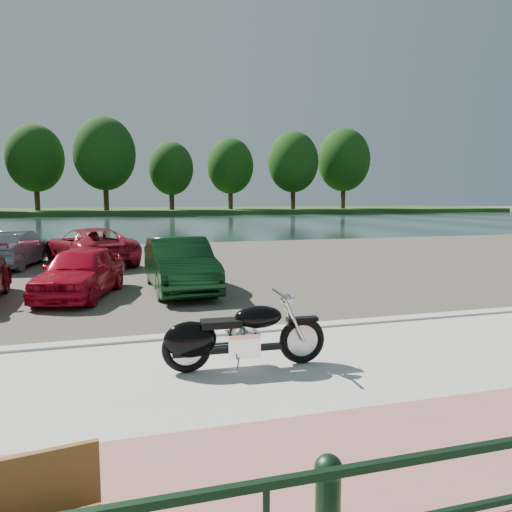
{
  "coord_description": "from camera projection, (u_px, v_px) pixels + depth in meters",
  "views": [
    {
      "loc": [
        -2.75,
        -6.36,
        2.5
      ],
      "look_at": [
        0.55,
        4.83,
        1.1
      ],
      "focal_mm": 35.0,
      "sensor_mm": 36.0,
      "label": 1
    }
  ],
  "objects": [
    {
      "name": "parking_lot",
      "position": [
        192.0,
        267.0,
        17.6
      ],
      "size": [
        60.0,
        18.0,
        0.04
      ],
      "primitive_type": "cube",
      "color": "#423C35",
      "rests_on": "ground"
    },
    {
      "name": "car_4",
      "position": [
        80.0,
        271.0,
        12.23
      ],
      "size": [
        2.43,
        3.94,
        1.25
      ],
      "primitive_type": "imported",
      "rotation": [
        0.0,
        0.0,
        -0.28
      ],
      "color": "red",
      "rests_on": "parking_lot"
    },
    {
      "name": "river",
      "position": [
        141.0,
        224.0,
        45.22
      ],
      "size": [
        120.0,
        40.0,
        0.0
      ],
      "primitive_type": "cube",
      "color": "#182C27",
      "rests_on": "ground"
    },
    {
      "name": "kerb",
      "position": [
        271.0,
        331.0,
        9.02
      ],
      "size": [
        60.0,
        0.3,
        0.14
      ],
      "primitive_type": "cube",
      "color": "beige",
      "rests_on": "ground"
    },
    {
      "name": "far_bank",
      "position": [
        127.0,
        211.0,
        75.66
      ],
      "size": [
        120.0,
        24.0,
        0.6
      ],
      "primitive_type": "cube",
      "color": "#244D1B",
      "rests_on": "ground"
    },
    {
      "name": "motorcycle",
      "position": [
        230.0,
        337.0,
        6.91
      ],
      "size": [
        2.33,
        0.75,
        1.05
      ],
      "rotation": [
        0.0,
        0.0,
        -0.05
      ],
      "color": "black",
      "rests_on": "promenade"
    },
    {
      "name": "car_9",
      "position": [
        13.0,
        249.0,
        17.31
      ],
      "size": [
        2.0,
        4.08,
        1.29
      ],
      "primitive_type": "imported",
      "rotation": [
        0.0,
        0.0,
        2.97
      ],
      "color": "slate",
      "rests_on": "parking_lot"
    },
    {
      "name": "ground",
      "position": [
        315.0,
        372.0,
        7.13
      ],
      "size": [
        200.0,
        200.0,
        0.0
      ],
      "primitive_type": "plane",
      "color": "#595447",
      "rests_on": "ground"
    },
    {
      "name": "pink_path",
      "position": [
        419.0,
        450.0,
        4.73
      ],
      "size": [
        60.0,
        2.0,
        0.01
      ],
      "primitive_type": "cube",
      "color": "#A4625C",
      "rests_on": "promenade"
    },
    {
      "name": "far_trees",
      "position": [
        159.0,
        161.0,
        70.12
      ],
      "size": [
        70.25,
        10.68,
        12.52
      ],
      "color": "#372314",
      "rests_on": "far_bank"
    },
    {
      "name": "car_10",
      "position": [
        90.0,
        246.0,
        18.03
      ],
      "size": [
        3.7,
        5.25,
        1.33
      ],
      "primitive_type": "imported",
      "rotation": [
        0.0,
        0.0,
        3.49
      ],
      "color": "maroon",
      "rests_on": "parking_lot"
    },
    {
      "name": "car_5",
      "position": [
        180.0,
        264.0,
        13.01
      ],
      "size": [
        1.56,
        4.23,
        1.38
      ],
      "primitive_type": "imported",
      "rotation": [
        0.0,
        0.0,
        0.02
      ],
      "color": "black",
      "rests_on": "parking_lot"
    },
    {
      "name": "promenade",
      "position": [
        347.0,
        395.0,
        6.17
      ],
      "size": [
        60.0,
        6.0,
        0.1
      ],
      "primitive_type": "cube",
      "color": "beige",
      "rests_on": "ground"
    }
  ]
}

